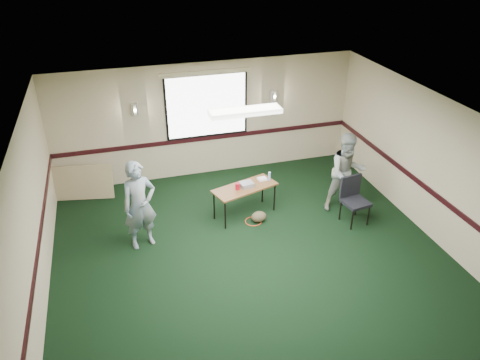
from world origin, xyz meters
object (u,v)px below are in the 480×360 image
object	(u,v)px
person_left	(140,205)
person_right	(347,173)
folding_table	(245,189)
projector	(247,184)
conference_chair	(353,196)

from	to	relation	value
person_left	person_right	xyz separation A→B (m)	(4.20, 0.08, -0.01)
folding_table	person_left	xyz separation A→B (m)	(-2.13, -0.44, 0.25)
folding_table	person_left	world-z (taller)	person_left
projector	conference_chair	distance (m)	2.14
person_left	projector	bearing A→B (deg)	-3.90
projector	person_right	bearing A→B (deg)	-19.81
folding_table	person_right	distance (m)	2.12
projector	person_left	world-z (taller)	person_left
person_left	person_right	bearing A→B (deg)	-14.47
conference_chair	person_left	size ratio (longest dim) A/B	0.56
folding_table	conference_chair	world-z (taller)	conference_chair
conference_chair	person_left	distance (m)	4.17
person_right	folding_table	bearing A→B (deg)	173.11
folding_table	person_left	distance (m)	2.18
projector	conference_chair	size ratio (longest dim) A/B	0.27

